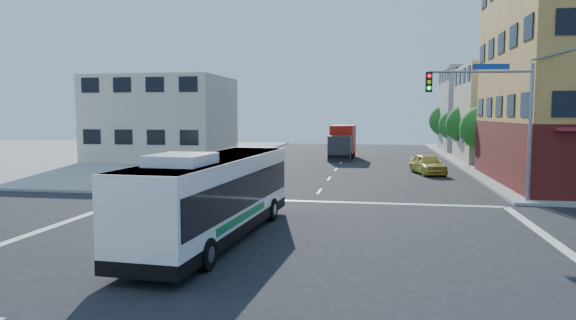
# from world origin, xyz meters

# --- Properties ---
(ground) EXTENTS (120.00, 120.00, 0.00)m
(ground) POSITION_xyz_m (0.00, 0.00, 0.00)
(ground) COLOR black
(ground) RESTS_ON ground
(sidewalk_nw) EXTENTS (50.00, 50.00, 0.15)m
(sidewalk_nw) POSITION_xyz_m (-35.00, 35.00, 0.07)
(sidewalk_nw) COLOR gray
(sidewalk_nw) RESTS_ON ground
(building_east_near) EXTENTS (12.06, 10.06, 9.00)m
(building_east_near) POSITION_xyz_m (16.98, 33.98, 4.51)
(building_east_near) COLOR #B8A88C
(building_east_near) RESTS_ON ground
(building_east_far) EXTENTS (12.06, 10.06, 10.00)m
(building_east_far) POSITION_xyz_m (16.98, 47.98, 5.01)
(building_east_far) COLOR gray
(building_east_far) RESTS_ON ground
(building_west) EXTENTS (12.06, 10.06, 8.00)m
(building_west) POSITION_xyz_m (-17.02, 29.98, 4.01)
(building_west) COLOR beige
(building_west) RESTS_ON ground
(signal_mast_ne) EXTENTS (7.91, 1.13, 8.07)m
(signal_mast_ne) POSITION_xyz_m (9.08, 10.62, 4.98)
(signal_mast_ne) COLOR gray
(signal_mast_ne) RESTS_ON ground
(street_tree_a) EXTENTS (3.60, 3.60, 5.53)m
(street_tree_a) POSITION_xyz_m (11.90, 27.92, 3.59)
(street_tree_a) COLOR #372614
(street_tree_a) RESTS_ON ground
(street_tree_b) EXTENTS (3.80, 3.80, 5.79)m
(street_tree_b) POSITION_xyz_m (11.90, 35.92, 3.75)
(street_tree_b) COLOR #372614
(street_tree_b) RESTS_ON ground
(street_tree_c) EXTENTS (3.40, 3.40, 5.29)m
(street_tree_c) POSITION_xyz_m (11.90, 43.92, 3.46)
(street_tree_c) COLOR #372614
(street_tree_c) RESTS_ON ground
(street_tree_d) EXTENTS (4.00, 4.00, 6.03)m
(street_tree_d) POSITION_xyz_m (11.90, 51.92, 3.88)
(street_tree_d) COLOR #372614
(street_tree_d) RESTS_ON ground
(transit_bus) EXTENTS (3.07, 11.28, 3.30)m
(transit_bus) POSITION_xyz_m (-2.39, 0.93, 1.61)
(transit_bus) COLOR black
(transit_bus) RESTS_ON ground
(box_truck) EXTENTS (2.37, 7.50, 3.35)m
(box_truck) POSITION_xyz_m (-0.17, 35.06, 1.63)
(box_truck) COLOR #2A292F
(box_truck) RESTS_ON ground
(parked_car) EXTENTS (2.81, 4.74, 1.51)m
(parked_car) POSITION_xyz_m (7.04, 22.96, 0.76)
(parked_car) COLOR gold
(parked_car) RESTS_ON ground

